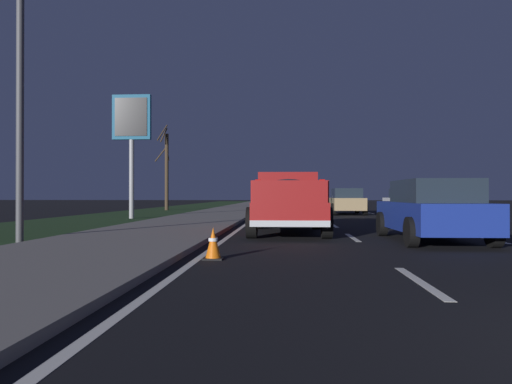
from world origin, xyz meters
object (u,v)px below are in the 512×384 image
Objects in this scene: traffic_cone_near at (213,244)px; pickup_truck at (288,201)px; street_light_near at (32,52)px; gas_price_sign at (132,127)px; sedan_blue at (432,210)px; bare_tree_far at (166,169)px; sedan_white at (406,201)px; sedan_green at (288,200)px; sedan_tan at (346,201)px.

pickup_truck is at bearing -12.69° from traffic_cone_near.
street_light_near is at bearing 118.08° from pickup_truck.
gas_price_sign is 11.70m from street_light_near.
bare_tree_far is (23.24, 12.75, 2.36)m from sedan_blue.
bare_tree_far is at bearing 68.17° from sedan_white.
sedan_white is (16.72, -3.50, 0.00)m from sedan_blue.
sedan_blue is 1.00× the size of sedan_green.
gas_price_sign is at bearing 112.37° from sedan_white.
bare_tree_far is 28.15m from traffic_cone_near.
street_light_near is (-24.41, 6.34, 3.88)m from sedan_green.
pickup_truck is 0.84× the size of bare_tree_far.
sedan_white is at bearing -133.72° from sedan_green.
sedan_tan is 20.32m from street_light_near.
bare_tree_far is (6.80, 12.63, 2.36)m from sedan_tan.
pickup_truck is 6.24m from traffic_cone_near.
sedan_blue and sedan_green have the same top height.
sedan_green is (23.45, 3.53, 0.00)m from sedan_blue.
street_light_near reaches higher than bare_tree_far.
bare_tree_far is at bearing 28.76° from sedan_blue.
pickup_truck is 0.90× the size of gas_price_sign.
street_light_near reaches higher than sedan_green.
sedan_tan is at bearing -62.55° from gas_price_sign.
street_light_near is at bearing 95.56° from sedan_blue.
gas_price_sign reaches higher than pickup_truck.
traffic_cone_near is at bearing -118.90° from street_light_near.
gas_price_sign reaches higher than sedan_green.
pickup_truck is 22.88m from bare_tree_far.
sedan_blue reaches higher than traffic_cone_near.
sedan_white is 1.01× the size of sedan_tan.
sedan_tan is 13.08m from gas_price_sign.
sedan_blue is 23.71m from sedan_green.
pickup_truck is at bearing -61.92° from street_light_near.
gas_price_sign is 0.94× the size of bare_tree_far.
sedan_white is at bearing -111.83° from bare_tree_far.
bare_tree_far reaches higher than sedan_green.
street_light_near is 7.11m from traffic_cone_near.
street_light_near reaches higher than sedan_white.
bare_tree_far is at bearing 91.31° from sedan_green.
street_light_near reaches higher than sedan_blue.
sedan_tan is at bearing -13.55° from traffic_cone_near.
gas_price_sign is (-6.07, 14.75, 3.73)m from sedan_white.
sedan_white and sedan_green have the same top height.
sedan_tan is at bearing 94.54° from sedan_white.
sedan_green is (7.01, 3.41, 0.00)m from sedan_tan.
street_light_near is at bearing 150.74° from sedan_tan.
pickup_truck is 1.23× the size of sedan_white.
traffic_cone_near is at bearing 176.97° from sedan_green.
sedan_tan and sedan_green have the same top height.
sedan_tan is (-0.29, 3.62, 0.00)m from sedan_white.
sedan_blue is at bearing -179.59° from sedan_tan.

